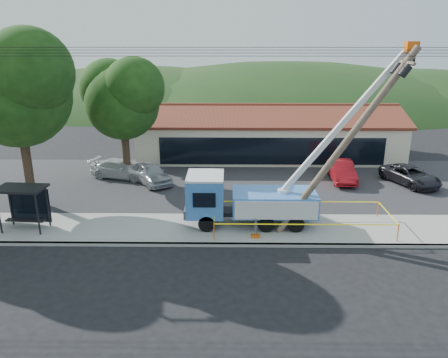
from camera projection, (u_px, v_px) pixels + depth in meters
name	position (u px, v px, depth m)	size (l,w,h in m)	color
ground	(216.00, 267.00, 20.23)	(120.00, 120.00, 0.00)	black
curb	(217.00, 245.00, 22.21)	(60.00, 0.25, 0.15)	#A3A199
sidewalk	(218.00, 229.00, 24.01)	(60.00, 4.00, 0.15)	#A3A199
parking_lot	(221.00, 183.00, 31.62)	(60.00, 12.00, 0.10)	#28282B
strip_mall	(268.00, 135.00, 38.59)	(22.50, 8.53, 4.67)	beige
tree_west_near	(16.00, 84.00, 25.65)	(7.56, 6.72, 10.80)	#332316
tree_lot	(122.00, 96.00, 30.75)	(6.30, 5.60, 8.94)	#332316
hill_west	(136.00, 101.00, 72.69)	(78.40, 56.00, 28.00)	#183814
hill_center	(286.00, 101.00, 72.39)	(89.60, 64.00, 32.00)	#183814
hill_east	(407.00, 101.00, 72.14)	(72.80, 52.00, 26.00)	#183814
utility_truck	(249.00, 197.00, 24.07)	(11.64, 3.85, 9.80)	black
leaning_pole	(351.00, 136.00, 21.90)	(6.50, 1.99, 9.74)	brown
bus_shelter	(24.00, 198.00, 23.43)	(2.61, 1.71, 2.43)	black
caution_tape	(301.00, 216.00, 23.85)	(9.49, 3.28, 0.95)	#E5580C
car_silver	(151.00, 184.00, 31.59)	(1.76, 4.36, 1.49)	#A8AAAF
car_red	(341.00, 182.00, 32.12)	(1.53, 4.38, 1.44)	#A11017
car_white	(122.00, 179.00, 32.78)	(1.89, 4.65, 1.35)	silver
car_dark	(409.00, 185.00, 31.32)	(2.13, 4.62, 1.28)	black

